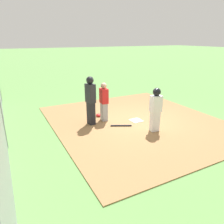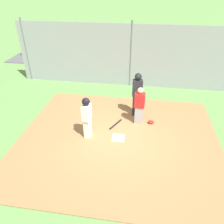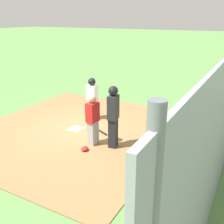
# 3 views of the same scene
# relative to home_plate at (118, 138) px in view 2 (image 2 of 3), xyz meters

# --- Properties ---
(ground_plane) EXTENTS (140.00, 140.00, 0.00)m
(ground_plane) POSITION_rel_home_plate_xyz_m (0.00, 0.00, -0.04)
(ground_plane) COLOR #5B8947
(dirt_infield) EXTENTS (7.20, 6.40, 0.03)m
(dirt_infield) POSITION_rel_home_plate_xyz_m (0.00, 0.00, -0.03)
(dirt_infield) COLOR olive
(dirt_infield) RESTS_ON ground_plane
(home_plate) EXTENTS (0.45, 0.45, 0.02)m
(home_plate) POSITION_rel_home_plate_xyz_m (0.00, 0.00, 0.00)
(home_plate) COLOR white
(home_plate) RESTS_ON dirt_infield
(catcher) EXTENTS (0.40, 0.29, 1.55)m
(catcher) POSITION_rel_home_plate_xyz_m (-0.67, -1.13, 0.79)
(catcher) COLOR #9E9EA3
(catcher) RESTS_ON dirt_infield
(umpire) EXTENTS (0.42, 0.32, 1.87)m
(umpire) POSITION_rel_home_plate_xyz_m (-0.53, -1.75, 0.99)
(umpire) COLOR black
(umpire) RESTS_ON dirt_infield
(runner) EXTENTS (0.29, 0.40, 1.58)m
(runner) POSITION_rel_home_plate_xyz_m (1.12, 0.03, 0.88)
(runner) COLOR silver
(runner) RESTS_ON dirt_infield
(baseball_bat) EXTENTS (0.41, 0.75, 0.06)m
(baseball_bat) POSITION_rel_home_plate_xyz_m (0.21, -0.83, 0.02)
(baseball_bat) COLOR black
(baseball_bat) RESTS_ON dirt_infield
(catcher_mask) EXTENTS (0.24, 0.20, 0.12)m
(catcher_mask) POSITION_rel_home_plate_xyz_m (-1.17, -1.16, 0.05)
(catcher_mask) COLOR red
(catcher_mask) RESTS_ON dirt_infield
(backstop_fence) EXTENTS (12.00, 0.10, 3.35)m
(backstop_fence) POSITION_rel_home_plate_xyz_m (0.00, -4.79, 1.56)
(backstop_fence) COLOR #93999E
(backstop_fence) RESTS_ON ground_plane
(parking_lot) EXTENTS (18.00, 5.20, 0.04)m
(parking_lot) POSITION_rel_home_plate_xyz_m (0.00, -9.81, -0.02)
(parking_lot) COLOR #515156
(parking_lot) RESTS_ON ground_plane
(parked_car_white) EXTENTS (4.32, 2.13, 1.28)m
(parked_car_white) POSITION_rel_home_plate_xyz_m (-2.58, -9.68, 0.57)
(parked_car_white) COLOR silver
(parked_car_white) RESTS_ON parking_lot
(parked_car_blue) EXTENTS (4.32, 2.13, 1.28)m
(parked_car_blue) POSITION_rel_home_plate_xyz_m (-0.22, -9.20, 0.57)
(parked_car_blue) COLOR #28428C
(parked_car_blue) RESTS_ON parking_lot
(parked_car_silver) EXTENTS (4.41, 2.37, 1.28)m
(parked_car_silver) POSITION_rel_home_plate_xyz_m (6.54, -10.03, 0.57)
(parked_car_silver) COLOR #B2B2B7
(parked_car_silver) RESTS_ON parking_lot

